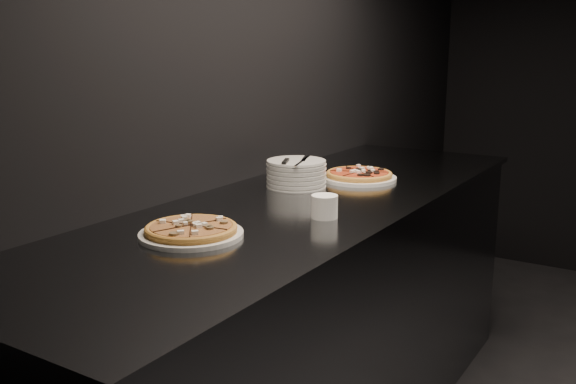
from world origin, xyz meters
The scene contains 7 objects.
wall_left centered at (-2.50, 0.00, 1.40)m, with size 0.02×5.00×2.80m, color black.
counter centered at (-2.13, 0.00, 0.46)m, with size 0.74×2.44×0.92m.
pizza_mushroom centered at (-2.17, -0.55, 0.94)m, with size 0.29×0.29×0.03m.
pizza_tomato centered at (-2.12, 0.38, 0.94)m, with size 0.34×0.34×0.03m.
plate_stack centered at (-2.27, 0.15, 0.97)m, with size 0.22×0.22×0.10m.
cutlery centered at (-2.26, 0.14, 1.02)m, with size 0.08×0.23×0.01m.
ramekin centered at (-1.96, -0.18, 0.96)m, with size 0.08×0.08×0.07m.
Camera 1 is at (-1.05, -1.83, 1.43)m, focal length 40.00 mm.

